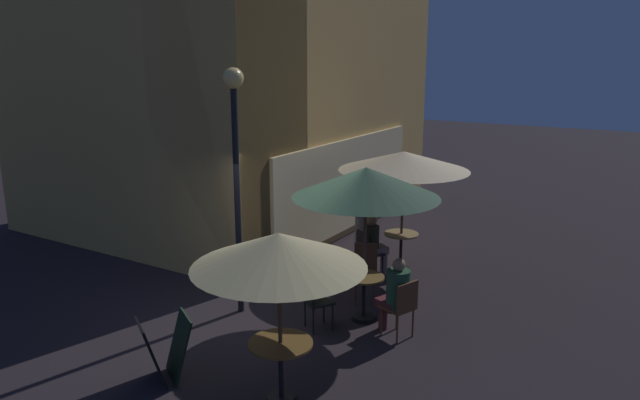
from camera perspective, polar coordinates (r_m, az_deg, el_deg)
The scene contains 17 objects.
ground_plane at distance 9.47m, azimuth -6.15°, elevation -12.30°, with size 60.00×60.00×0.00m, color black.
cafe_building at distance 13.77m, azimuth -8.14°, elevation 16.71°, with size 8.52×7.44×9.76m.
street_lamp_near_corner at distance 9.33m, azimuth -8.17°, elevation 5.35°, with size 0.33×0.33×3.98m.
menu_sandwich_board at distance 8.18m, azimuth -14.73°, elevation -13.76°, with size 0.83×0.80×0.85m.
cafe_table_0 at distance 7.45m, azimuth -3.82°, elevation -14.85°, with size 0.79×0.79×0.78m.
cafe_table_1 at distance 11.77m, azimuth 7.83°, elevation -4.24°, with size 0.68×0.68×0.75m.
cafe_table_2 at distance 9.56m, azimuth 4.27°, elevation -8.65°, with size 0.65×0.65×0.74m.
patio_umbrella_0 at distance 6.90m, azimuth -4.00°, elevation -4.92°, with size 2.08×2.08×2.16m.
patio_umbrella_1 at distance 11.37m, azimuth 8.10°, elevation 3.72°, with size 2.51×2.51×2.38m.
patio_umbrella_2 at distance 9.04m, azimuth 4.47°, elevation 1.66°, with size 2.29×2.29×2.50m.
cafe_chair_0 at distance 11.38m, azimuth 4.54°, elevation -4.78°, with size 0.58×0.58×0.89m.
cafe_chair_1 at distance 9.19m, azimuth -0.63°, elevation -9.37°, with size 0.56×0.56×0.89m.
cafe_chair_2 at distance 9.00m, azimuth 7.93°, elevation -9.90°, with size 0.54×0.54×0.92m.
cafe_chair_3 at distance 10.29m, azimuth 4.41°, elevation -6.46°, with size 0.53×0.53×1.00m.
patron_seated_0 at distance 11.41m, azimuth 5.22°, elevation -4.00°, with size 0.51×0.46×1.19m.
patron_seated_1 at distance 9.03m, azimuth 7.31°, elevation -8.76°, with size 0.46×0.54×1.24m.
patron_standing_2 at distance 12.12m, azimuth 4.09°, elevation -1.70°, with size 0.34×0.34×1.81m.
Camera 1 is at (-6.70, -5.23, 4.17)m, focal length 33.15 mm.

